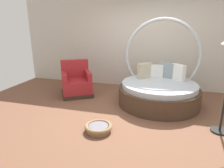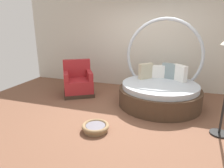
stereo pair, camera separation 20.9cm
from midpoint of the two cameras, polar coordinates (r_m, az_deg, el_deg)
ground_plane at (r=4.50m, az=6.85°, el=-8.37°), size 8.00×8.00×0.02m
back_wall at (r=6.15m, az=11.42°, el=12.27°), size 8.00×0.12×2.90m
round_daybed at (r=5.02m, az=14.80°, el=-1.32°), size 1.96×1.96×2.07m
red_armchair at (r=5.62m, az=-8.69°, el=0.41°), size 1.10×1.10×0.94m
pet_basket at (r=3.75m, az=-3.13°, el=-12.31°), size 0.51×0.51×0.13m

